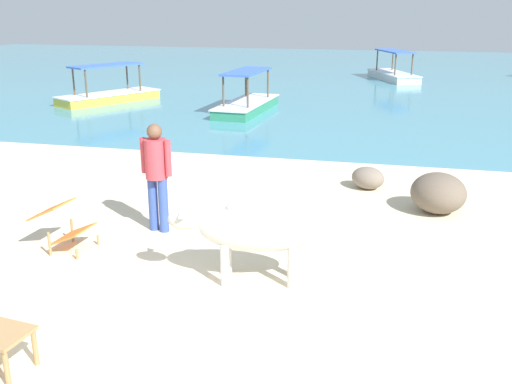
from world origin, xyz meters
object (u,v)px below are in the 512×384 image
at_px(boat_white, 393,73).
at_px(boat_green, 247,103).
at_px(person_standing, 156,170).
at_px(cow, 255,229).
at_px(deck_chair_near, 63,223).
at_px(boat_yellow, 109,94).

bearing_deg(boat_white, boat_green, 131.97).
distance_m(person_standing, boat_white, 20.11).
relative_size(cow, deck_chair_near, 2.32).
height_order(boat_white, boat_green, same).
distance_m(boat_yellow, boat_green, 5.21).
bearing_deg(boat_white, person_standing, 147.78).
bearing_deg(boat_yellow, cow, -116.74).
bearing_deg(cow, boat_yellow, -66.24).
distance_m(boat_yellow, boat_white, 13.03).
xyz_separation_m(person_standing, boat_white, (3.14, 19.85, -0.70)).
distance_m(cow, boat_white, 21.19).
bearing_deg(person_standing, deck_chair_near, -35.08).
relative_size(boat_yellow, boat_white, 0.98).
distance_m(deck_chair_near, person_standing, 1.49).
relative_size(boat_white, boat_green, 1.02).
distance_m(deck_chair_near, boat_green, 11.24).
distance_m(person_standing, boat_green, 10.39).
bearing_deg(boat_green, deck_chair_near, -174.82).
xyz_separation_m(boat_white, boat_green, (-4.41, -9.56, 0.00)).
distance_m(cow, boat_yellow, 14.80).
height_order(person_standing, boat_green, person_standing).
bearing_deg(deck_chair_near, cow, -3.20).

